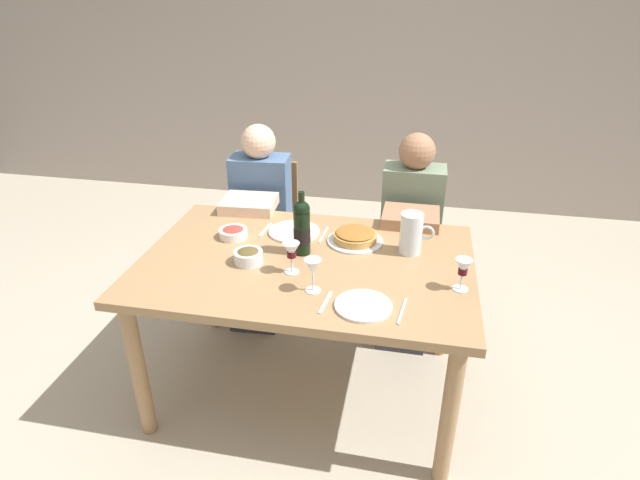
{
  "coord_description": "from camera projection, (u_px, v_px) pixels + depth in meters",
  "views": [
    {
      "loc": [
        0.46,
        -2.0,
        1.91
      ],
      "look_at": [
        0.05,
        0.07,
        0.83
      ],
      "focal_mm": 29.09,
      "sensor_mm": 36.0,
      "label": 1
    }
  ],
  "objects": [
    {
      "name": "wine_bottle",
      "position": [
        302.0,
        227.0,
        2.35
      ],
      "size": [
        0.08,
        0.08,
        0.3
      ],
      "color": "black",
      "rests_on": "dining_table"
    },
    {
      "name": "diner_right",
      "position": [
        410.0,
        234.0,
        2.91
      ],
      "size": [
        0.34,
        0.5,
        1.16
      ],
      "rotation": [
        0.0,
        0.0,
        3.14
      ],
      "color": "gray",
      "rests_on": "ground"
    },
    {
      "name": "wine_glass_left_diner",
      "position": [
        463.0,
        269.0,
        2.08
      ],
      "size": [
        0.07,
        0.07,
        0.14
      ],
      "color": "silver",
      "rests_on": "dining_table"
    },
    {
      "name": "fork_left_setting",
      "position": [
        325.0,
        302.0,
        2.04
      ],
      "size": [
        0.03,
        0.16,
        0.0
      ],
      "primitive_type": "cube",
      "rotation": [
        0.0,
        0.0,
        1.46
      ],
      "color": "silver",
      "rests_on": "dining_table"
    },
    {
      "name": "olive_bowl",
      "position": [
        248.0,
        256.0,
        2.31
      ],
      "size": [
        0.13,
        0.13,
        0.07
      ],
      "color": "silver",
      "rests_on": "dining_table"
    },
    {
      "name": "ground_plane",
      "position": [
        308.0,
        387.0,
        2.7
      ],
      "size": [
        8.0,
        8.0,
        0.0
      ],
      "primitive_type": "plane",
      "color": "#B2A893"
    },
    {
      "name": "baked_tart",
      "position": [
        355.0,
        237.0,
        2.49
      ],
      "size": [
        0.27,
        0.27,
        0.06
      ],
      "color": "silver",
      "rests_on": "dining_table"
    },
    {
      "name": "knife_left_setting",
      "position": [
        402.0,
        311.0,
        1.99
      ],
      "size": [
        0.03,
        0.18,
        0.0
      ],
      "primitive_type": "cube",
      "rotation": [
        0.0,
        0.0,
        1.45
      ],
      "color": "silver",
      "rests_on": "dining_table"
    },
    {
      "name": "chair_left",
      "position": [
        268.0,
        222.0,
        3.33
      ],
      "size": [
        0.43,
        0.43,
        0.87
      ],
      "rotation": [
        0.0,
        0.0,
        3.21
      ],
      "color": "olive",
      "rests_on": "ground"
    },
    {
      "name": "dinner_plate_right_setting",
      "position": [
        294.0,
        232.0,
        2.59
      ],
      "size": [
        0.26,
        0.26,
        0.01
      ],
      "primitive_type": "cylinder",
      "color": "white",
      "rests_on": "dining_table"
    },
    {
      "name": "water_pitcher",
      "position": [
        411.0,
        236.0,
        2.37
      ],
      "size": [
        0.16,
        0.1,
        0.2
      ],
      "color": "silver",
      "rests_on": "dining_table"
    },
    {
      "name": "diner_left",
      "position": [
        258.0,
        220.0,
        3.07
      ],
      "size": [
        0.35,
        0.52,
        1.16
      ],
      "rotation": [
        0.0,
        0.0,
        3.21
      ],
      "color": "#4C6B93",
      "rests_on": "ground"
    },
    {
      "name": "chair_right",
      "position": [
        410.0,
        234.0,
        3.17
      ],
      "size": [
        0.4,
        0.4,
        0.87
      ],
      "rotation": [
        0.0,
        0.0,
        3.14
      ],
      "color": "olive",
      "rests_on": "ground"
    },
    {
      "name": "wine_glass_centre",
      "position": [
        291.0,
        252.0,
        2.2
      ],
      "size": [
        0.07,
        0.07,
        0.14
      ],
      "color": "silver",
      "rests_on": "dining_table"
    },
    {
      "name": "knife_right_setting",
      "position": [
        323.0,
        235.0,
        2.57
      ],
      "size": [
        0.02,
        0.18,
        0.0
      ],
      "primitive_type": "cube",
      "rotation": [
        0.0,
        0.0,
        1.52
      ],
      "color": "silver",
      "rests_on": "dining_table"
    },
    {
      "name": "wine_glass_right_diner",
      "position": [
        313.0,
        268.0,
        2.07
      ],
      "size": [
        0.07,
        0.07,
        0.15
      ],
      "color": "silver",
      "rests_on": "dining_table"
    },
    {
      "name": "dinner_plate_left_setting",
      "position": [
        363.0,
        306.0,
        2.01
      ],
      "size": [
        0.23,
        0.23,
        0.01
      ],
      "primitive_type": "cylinder",
      "color": "white",
      "rests_on": "dining_table"
    },
    {
      "name": "back_wall",
      "position": [
        373.0,
        44.0,
        4.33
      ],
      "size": [
        8.0,
        0.1,
        2.8
      ],
      "primitive_type": "cube",
      "color": "#A3998E",
      "rests_on": "ground"
    },
    {
      "name": "spoon_right_setting",
      "position": [
        265.0,
        230.0,
        2.62
      ],
      "size": [
        0.03,
        0.16,
        0.0
      ],
      "primitive_type": "cube",
      "rotation": [
        0.0,
        0.0,
        1.48
      ],
      "color": "silver",
      "rests_on": "dining_table"
    },
    {
      "name": "dining_table",
      "position": [
        306.0,
        277.0,
        2.39
      ],
      "size": [
        1.5,
        1.0,
        0.76
      ],
      "color": "#9E7A51",
      "rests_on": "ground"
    },
    {
      "name": "salad_bowl",
      "position": [
        233.0,
        232.0,
        2.54
      ],
      "size": [
        0.14,
        0.14,
        0.05
      ],
      "color": "white",
      "rests_on": "dining_table"
    }
  ]
}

